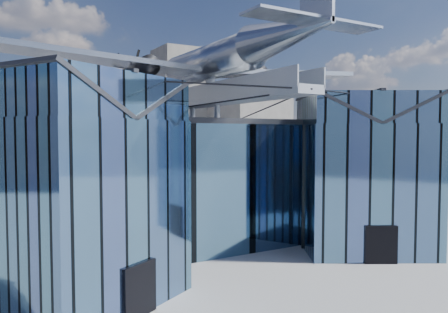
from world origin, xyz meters
TOP-DOWN VIEW (x-y plane):
  - ground_plane at (0.00, 0.00)m, footprint 120.00×120.00m
  - museum at (0.00, 5.82)m, footprint 32.88×24.50m
  - bg_towers at (1.45, 50.49)m, footprint 77.00×24.50m
  - tree_side_e at (25.21, 12.95)m, footprint 4.25×4.25m

SIDE VIEW (x-z plane):
  - ground_plane at x=0.00m, z-range 0.00..0.00m
  - tree_side_e at x=25.21m, z-range 1.05..7.02m
  - museum at x=0.00m, z-range -3.26..14.34m
  - bg_towers at x=1.45m, z-range -2.99..23.01m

